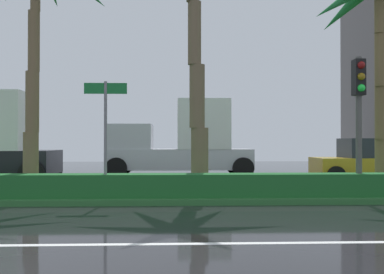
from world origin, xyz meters
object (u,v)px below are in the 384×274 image
(traffic_signal_median_right, at_px, (359,100))
(street_name_sign, at_px, (106,123))
(box_truck_following, at_px, (181,143))
(palm_tree_centre_right, at_px, (380,8))
(car_in_traffic_leading, at_px, (370,161))

(traffic_signal_median_right, relative_size, street_name_sign, 1.24)
(street_name_sign, distance_m, box_truck_following, 8.66)
(palm_tree_centre_right, bearing_deg, traffic_signal_median_right, -141.31)
(street_name_sign, bearing_deg, car_in_traffic_leading, 30.79)
(palm_tree_centre_right, relative_size, street_name_sign, 2.20)
(street_name_sign, bearing_deg, palm_tree_centre_right, 6.44)
(traffic_signal_median_right, height_order, box_truck_following, traffic_signal_median_right)
(traffic_signal_median_right, height_order, car_in_traffic_leading, traffic_signal_median_right)
(box_truck_following, height_order, car_in_traffic_leading, box_truck_following)
(street_name_sign, relative_size, box_truck_following, 0.47)
(car_in_traffic_leading, bearing_deg, traffic_signal_median_right, 63.15)
(traffic_signal_median_right, bearing_deg, palm_tree_centre_right, 38.69)
(palm_tree_centre_right, relative_size, traffic_signal_median_right, 1.78)
(car_in_traffic_leading, bearing_deg, box_truck_following, -20.16)
(palm_tree_centre_right, height_order, traffic_signal_median_right, palm_tree_centre_right)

